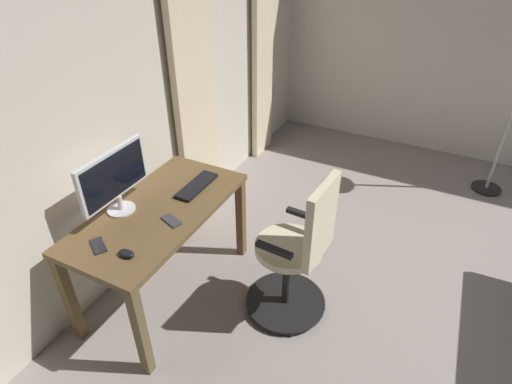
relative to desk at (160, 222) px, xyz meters
name	(u,v)px	position (x,y,z in m)	size (l,w,h in m)	color
back_room_partition	(153,74)	(-0.68, -0.47, 0.72)	(5.10, 0.10, 2.71)	beige
curtain_left_panel	(263,50)	(-2.28, -0.36, 0.52)	(0.38, 0.06, 2.30)	beige
curtain_right_panel	(195,89)	(-1.03, -0.36, 0.52)	(0.53, 0.06, 2.30)	beige
desk	(160,222)	(0.00, 0.00, 0.00)	(1.27, 0.64, 0.74)	brown
office_chair	(298,255)	(-0.24, 0.89, -0.13)	(0.56, 0.56, 1.09)	black
computer_monitor	(114,178)	(0.11, -0.20, 0.35)	(0.55, 0.18, 0.42)	silver
computer_keyboard	(197,186)	(-0.33, 0.08, 0.12)	(0.37, 0.12, 0.02)	black
computer_mouse	(127,253)	(0.44, 0.12, 0.13)	(0.06, 0.10, 0.04)	black
cell_phone_face_up	(171,221)	(0.06, 0.16, 0.11)	(0.07, 0.14, 0.01)	#333338
cell_phone_by_monitor	(98,246)	(0.45, -0.08, 0.11)	(0.07, 0.14, 0.01)	#232328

